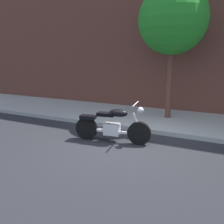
# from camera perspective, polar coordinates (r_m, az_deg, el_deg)

# --- Properties ---
(ground_plane) EXTENTS (60.00, 60.00, 0.00)m
(ground_plane) POSITION_cam_1_polar(r_m,az_deg,el_deg) (6.34, 2.85, -8.40)
(ground_plane) COLOR #28282D
(sidewalk) EXTENTS (22.02, 3.17, 0.14)m
(sidewalk) POSITION_cam_1_polar(r_m,az_deg,el_deg) (8.98, 10.19, -1.62)
(sidewalk) COLOR #AFAFAF
(sidewalk) RESTS_ON ground
(building_facade) EXTENTS (22.02, 0.50, 8.26)m
(building_facade) POSITION_cam_1_polar(r_m,az_deg,el_deg) (10.62, 14.05, 22.56)
(building_facade) COLOR brown
(building_facade) RESTS_ON ground
(motorcycle) EXTENTS (2.17, 0.71, 1.14)m
(motorcycle) POSITION_cam_1_polar(r_m,az_deg,el_deg) (6.55, -0.00, -3.34)
(motorcycle) COLOR black
(motorcycle) RESTS_ON ground
(street_tree) EXTENTS (2.37, 2.37, 4.76)m
(street_tree) POSITION_cam_1_polar(r_m,az_deg,el_deg) (8.84, 14.51, 20.77)
(street_tree) COLOR brown
(street_tree) RESTS_ON ground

